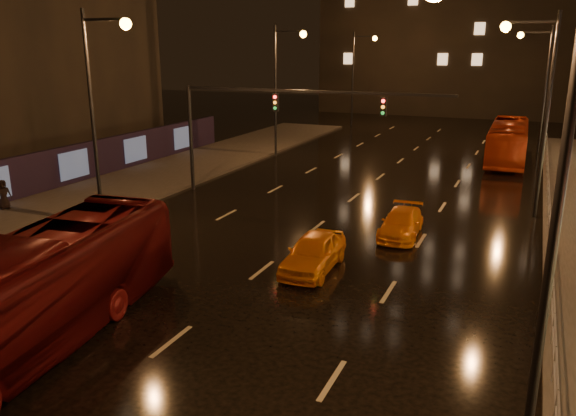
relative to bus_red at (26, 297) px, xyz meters
The scene contains 10 objects.
ground 18.38m from the bus_red, 79.56° to the left, with size 140.00×140.00×0.00m, color black.
sidewalk_left 16.59m from the bus_red, 128.07° to the left, with size 7.00×70.00×0.15m, color #38332D.
traffic_signal 18.34m from the bus_red, 95.53° to the left, with size 15.31×0.32×6.20m.
streetlight_right 13.13m from the bus_red, ahead, with size 2.64×0.50×10.00m.
railing_right 20.96m from the bus_red, 49.81° to the left, with size 0.05×56.00×1.00m.
bus_red is the anchor object (origin of this frame).
bus_curb 36.47m from the bus_red, 72.89° to the left, with size 2.59×11.08×3.09m, color #AB2D11.
taxi_near 10.28m from the bus_red, 59.94° to the left, with size 1.69×4.21×1.44m, color orange.
taxi_far 16.11m from the bus_red, 62.93° to the left, with size 1.66×4.09×1.19m, color orange.
pedestrian_c 16.10m from the bus_red, 142.07° to the left, with size 0.76×0.50×1.56m, color black.
Camera 1 is at (9.08, -8.16, 8.31)m, focal length 35.00 mm.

